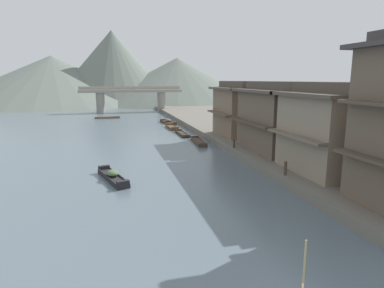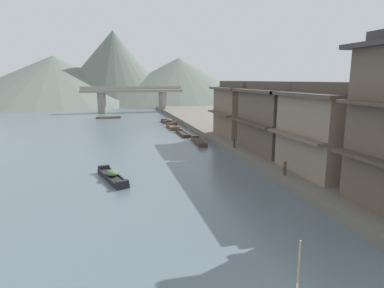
% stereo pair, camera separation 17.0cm
% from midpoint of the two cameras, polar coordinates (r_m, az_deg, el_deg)
% --- Properties ---
extents(riverbank_right, '(18.00, 110.00, 0.72)m').
position_cam_midpoint_polar(riverbank_right, '(41.74, 14.65, 1.67)').
color(riverbank_right, '#6B665B').
rests_on(riverbank_right, ground).
extents(boat_moored_nearest, '(1.34, 5.10, 0.47)m').
position_cam_midpoint_polar(boat_moored_nearest, '(36.55, 1.37, 0.39)').
color(boat_moored_nearest, '#423328').
rests_on(boat_moored_nearest, ground).
extents(boat_moored_second, '(1.00, 5.10, 0.40)m').
position_cam_midpoint_polar(boat_moored_second, '(42.10, -1.46, 1.80)').
color(boat_moored_second, '#33281E').
rests_on(boat_moored_second, ground).
extents(boat_moored_third, '(2.20, 4.80, 0.74)m').
position_cam_midpoint_polar(boat_moored_third, '(23.89, -13.57, -5.54)').
color(boat_moored_third, '#232326').
rests_on(boat_moored_third, ground).
extents(boat_moored_far, '(2.03, 5.12, 0.80)m').
position_cam_midpoint_polar(boat_moored_far, '(53.06, -3.97, 3.89)').
color(boat_moored_far, '#423328').
rests_on(boat_moored_far, ground).
extents(boat_midriver_drifting, '(1.25, 4.48, 0.52)m').
position_cam_midpoint_polar(boat_midriver_drifting, '(47.61, -3.29, 2.93)').
color(boat_midriver_drifting, brown).
rests_on(boat_midriver_drifting, ground).
extents(boat_midriver_upstream, '(4.52, 1.04, 0.37)m').
position_cam_midpoint_polar(boat_midriver_upstream, '(62.19, -14.31, 4.50)').
color(boat_midriver_upstream, brown).
rests_on(boat_midriver_upstream, ground).
extents(house_waterfront_second, '(6.39, 7.04, 6.14)m').
position_cam_midpoint_polar(house_waterfront_second, '(24.25, 23.65, 2.47)').
color(house_waterfront_second, gray).
rests_on(house_waterfront_second, riverbank_right).
extents(house_waterfront_tall, '(6.25, 8.17, 6.14)m').
position_cam_midpoint_polar(house_waterfront_tall, '(30.22, 15.26, 4.55)').
color(house_waterfront_tall, brown).
rests_on(house_waterfront_tall, riverbank_right).
extents(house_waterfront_narrow, '(5.55, 7.23, 6.14)m').
position_cam_midpoint_polar(house_waterfront_narrow, '(37.61, 8.57, 6.07)').
color(house_waterfront_narrow, '#75604C').
rests_on(house_waterfront_narrow, riverbank_right).
extents(mooring_post_dock_mid, '(0.20, 0.20, 0.93)m').
position_cam_midpoint_polar(mooring_post_dock_mid, '(22.64, 16.17, -4.15)').
color(mooring_post_dock_mid, '#473828').
rests_on(mooring_post_dock_mid, riverbank_right).
extents(mooring_post_dock_far, '(0.20, 0.20, 0.77)m').
position_cam_midpoint_polar(mooring_post_dock_far, '(30.88, 7.54, 0.09)').
color(mooring_post_dock_far, '#473828').
rests_on(mooring_post_dock_far, riverbank_right).
extents(stone_bridge, '(22.26, 2.40, 5.56)m').
position_cam_midpoint_polar(stone_bridge, '(73.97, -10.29, 8.36)').
color(stone_bridge, gray).
rests_on(stone_bridge, ground).
extents(hill_far_west, '(38.19, 38.19, 21.75)m').
position_cam_midpoint_polar(hill_far_west, '(105.89, -13.40, 13.00)').
color(hill_far_west, slate).
rests_on(hill_far_west, ground).
extents(hill_far_centre, '(62.93, 62.93, 14.19)m').
position_cam_midpoint_polar(hill_far_centre, '(109.97, -22.90, 10.39)').
color(hill_far_centre, slate).
rests_on(hill_far_centre, ground).
extents(hill_far_east, '(53.98, 53.98, 13.69)m').
position_cam_midpoint_polar(hill_far_east, '(104.58, -2.31, 11.11)').
color(hill_far_east, slate).
rests_on(hill_far_east, ground).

